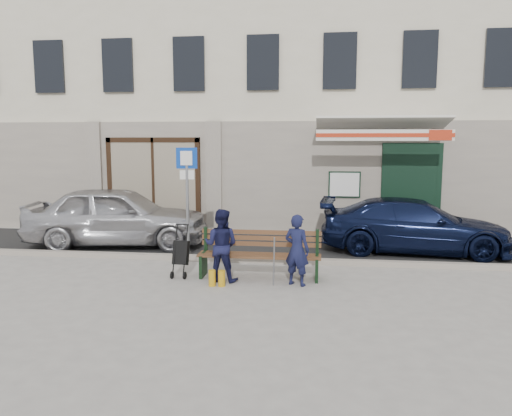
% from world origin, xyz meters
% --- Properties ---
extents(ground, '(80.00, 80.00, 0.00)m').
position_xyz_m(ground, '(0.00, 0.00, 0.00)').
color(ground, '#9E9991').
rests_on(ground, ground).
extents(asphalt_lane, '(60.00, 3.20, 0.01)m').
position_xyz_m(asphalt_lane, '(0.00, 3.10, 0.01)').
color(asphalt_lane, '#282828').
rests_on(asphalt_lane, ground).
extents(curb, '(60.00, 0.18, 0.12)m').
position_xyz_m(curb, '(0.00, 1.50, 0.06)').
color(curb, '#9E9384').
rests_on(curb, ground).
extents(building, '(20.00, 8.27, 10.00)m').
position_xyz_m(building, '(0.01, 8.45, 4.97)').
color(building, beige).
rests_on(building, ground).
extents(car_silver, '(4.73, 2.43, 1.54)m').
position_xyz_m(car_silver, '(-3.47, 2.80, 0.77)').
color(car_silver, '#B8B8BD').
rests_on(car_silver, ground).
extents(car_navy, '(4.57, 2.14, 1.29)m').
position_xyz_m(car_navy, '(3.89, 3.00, 0.64)').
color(car_navy, black).
rests_on(car_navy, ground).
extents(parking_sign, '(0.46, 0.11, 2.51)m').
position_xyz_m(parking_sign, '(-1.34, 1.71, 1.67)').
color(parking_sign, gray).
rests_on(parking_sign, ground).
extents(bench, '(2.40, 1.17, 0.98)m').
position_xyz_m(bench, '(0.43, 0.30, 0.46)').
color(bench, brown).
rests_on(bench, ground).
extents(man, '(0.57, 0.48, 1.34)m').
position_xyz_m(man, '(1.22, -0.11, 0.67)').
color(man, '#141738').
rests_on(man, ground).
extents(woman, '(0.75, 0.62, 1.39)m').
position_xyz_m(woman, '(-0.23, 0.00, 0.70)').
color(woman, '#141537').
rests_on(woman, ground).
extents(stroller, '(0.32, 0.44, 1.03)m').
position_xyz_m(stroller, '(-1.08, 0.19, 0.46)').
color(stroller, black).
rests_on(stroller, ground).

